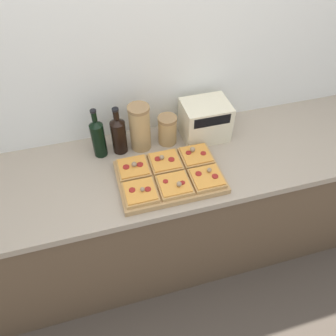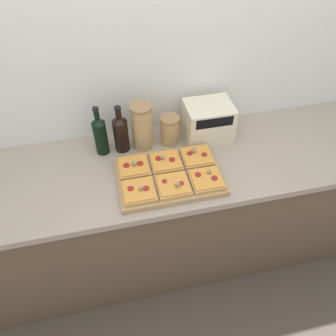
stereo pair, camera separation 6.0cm
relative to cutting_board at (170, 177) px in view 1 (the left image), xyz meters
The scene contains 15 objects.
ground_plane 0.94m from the cutting_board, 81.34° to the right, with size 12.00×12.00×0.00m, color #4C4238.
wall_back 0.58m from the cutting_board, 86.17° to the left, with size 6.00×0.06×2.50m.
kitchen_counter 0.48m from the cutting_board, 74.59° to the left, with size 2.63×0.67×0.90m.
cutting_board is the anchor object (origin of this frame).
pizza_slice_back_left 0.19m from the cutting_board, 153.67° to the left, with size 0.16×0.16×0.06m.
pizza_slice_back_center 0.09m from the cutting_board, 90.22° to the left, with size 0.16×0.16×0.05m.
pizza_slice_back_right 0.19m from the cutting_board, 26.59° to the left, with size 0.16×0.16×0.06m.
pizza_slice_front_left 0.19m from the cutting_board, 153.64° to the right, with size 0.16×0.16×0.05m.
pizza_slice_front_center 0.09m from the cutting_board, 89.72° to the right, with size 0.16×0.16×0.05m.
pizza_slice_front_right 0.19m from the cutting_board, 26.13° to the right, with size 0.16×0.16×0.05m.
olive_oil_bottle 0.44m from the cutting_board, 137.73° to the left, with size 0.07×0.07×0.29m.
wine_bottle 0.37m from the cutting_board, 125.65° to the left, with size 0.08×0.08×0.28m.
grain_jar_tall 0.32m from the cutting_board, 106.91° to the left, with size 0.12×0.12×0.27m.
grain_jar_short 0.30m from the cutting_board, 76.66° to the left, with size 0.11×0.11×0.17m.
toaster_oven 0.42m from the cutting_board, 44.51° to the left, with size 0.28×0.21×0.22m.
Camera 1 is at (-0.35, -0.89, 2.15)m, focal length 35.00 mm.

